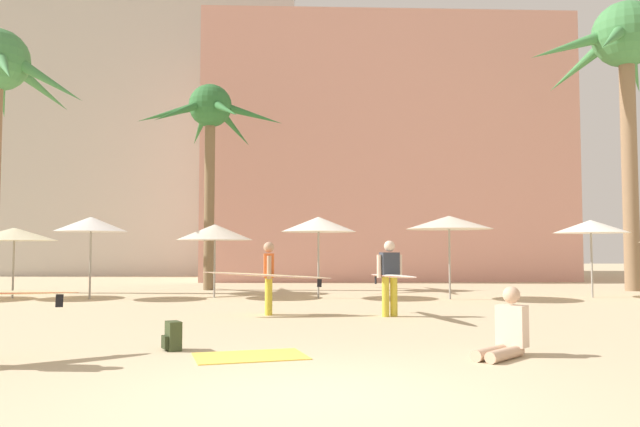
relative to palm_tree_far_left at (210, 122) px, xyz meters
The scene contains 16 objects.
ground 18.30m from the palm_tree_far_left, 78.75° to the right, with size 120.00×120.00×0.00m, color #C6B28C.
hotel_pink 12.75m from the palm_tree_far_left, 53.45° to the left, with size 17.49×10.41×12.64m, color #DB9989.
hotel_tower_gray 20.01m from the palm_tree_far_left, 109.49° to the left, with size 18.27×9.79×29.14m, color #BCB7AD.
palm_tree_far_left is the anchor object (origin of this frame).
palm_tree_left 15.49m from the palm_tree_far_left, ahead, with size 7.18×6.12×10.55m.
cafe_umbrella_1 6.89m from the palm_tree_far_left, 46.47° to the right, with size 2.30×2.30×2.47m.
cafe_umbrella_2 6.44m from the palm_tree_far_left, 125.68° to the right, with size 2.15×2.15×2.46m.
cafe_umbrella_3 13.60m from the palm_tree_far_left, 18.61° to the right, with size 2.26×2.26×2.39m.
cafe_umbrella_5 9.87m from the palm_tree_far_left, 31.14° to the right, with size 2.58×2.58×2.48m.
cafe_umbrella_6 7.83m from the palm_tree_far_left, 144.83° to the right, with size 2.53×2.53×2.14m.
cafe_umbrella_7 5.68m from the palm_tree_far_left, 79.51° to the right, with size 2.35×2.35×2.25m.
beach_towel 15.96m from the palm_tree_far_left, 79.97° to the right, with size 1.50×0.95×0.01m, color #F4CC4C.
backpack 15.21m from the palm_tree_far_left, 84.28° to the right, with size 0.33×0.35×0.42m.
person_far_right 16.89m from the palm_tree_far_left, 67.49° to the right, with size 0.95×0.95×0.95m.
person_near_right 10.81m from the palm_tree_far_left, 74.12° to the right, with size 2.90×0.90×1.64m.
person_far_left 12.10m from the palm_tree_far_left, 61.16° to the right, with size 0.83×3.01×1.66m.
Camera 1 is at (-0.19, -6.30, 1.46)m, focal length 35.27 mm.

